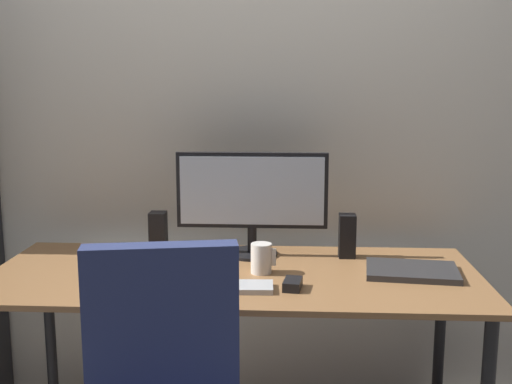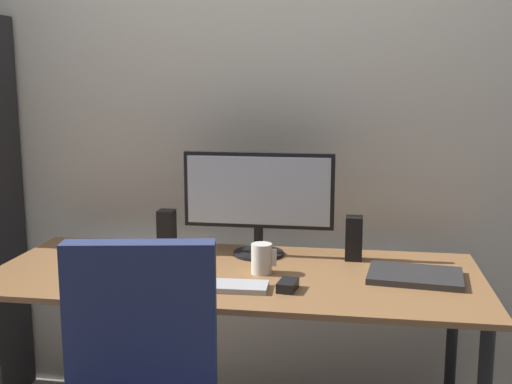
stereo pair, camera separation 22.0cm
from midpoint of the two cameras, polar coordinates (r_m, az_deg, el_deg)
back_wall at (r=2.73m, az=-3.34°, el=7.52°), size 6.40×0.10×2.60m
desk at (r=2.32m, az=-4.71°, el=-9.04°), size 1.76×0.75×0.74m
monitor at (r=2.45m, az=-2.93°, el=-0.40°), size 0.59×0.20×0.41m
keyboard at (r=2.11m, az=-5.43°, el=-8.58°), size 0.29×0.12×0.02m
mouse at (r=2.11m, az=0.32°, el=-8.36°), size 0.07×0.10×0.03m
coffee_mug at (r=2.27m, az=-2.29°, el=-6.04°), size 0.09×0.07×0.11m
laptop at (r=2.31m, az=11.25°, el=-7.03°), size 0.34×0.26×0.02m
speaker_left at (r=2.54m, az=-11.28°, el=-3.70°), size 0.06×0.07×0.17m
speaker_right at (r=2.47m, az=5.71°, el=-3.98°), size 0.06×0.07×0.17m
paper_sheet at (r=2.12m, az=-13.36°, el=-9.01°), size 0.27×0.33×0.00m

